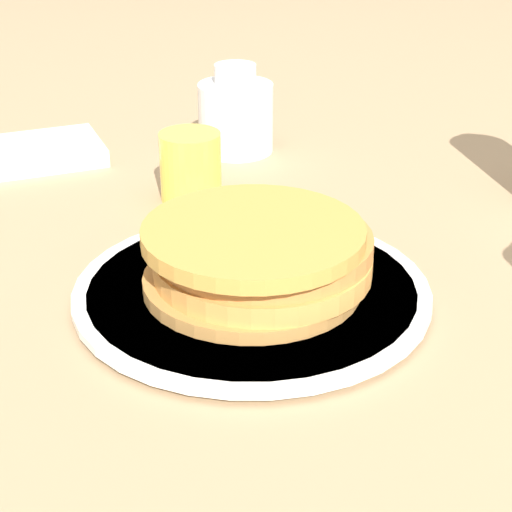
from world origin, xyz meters
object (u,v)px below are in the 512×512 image
at_px(plate, 256,291).
at_px(juice_glass, 189,167).
at_px(pancake_stack, 261,255).
at_px(cream_jug, 236,114).

height_order(plate, juice_glass, juice_glass).
relative_size(plate, pancake_stack, 1.57).
height_order(juice_glass, cream_jug, cream_jug).
bearing_deg(juice_glass, cream_jug, -123.49).
relative_size(pancake_stack, juice_glass, 2.61).
xyz_separation_m(pancake_stack, cream_jug, (-0.08, -0.36, 0.00)).
distance_m(plate, pancake_stack, 0.03).
height_order(pancake_stack, cream_jug, cream_jug).
bearing_deg(cream_jug, juice_glass, 56.51).
xyz_separation_m(pancake_stack, juice_glass, (0.01, -0.22, -0.00)).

